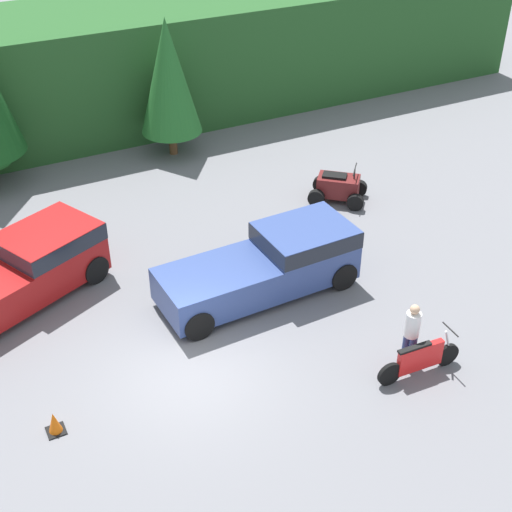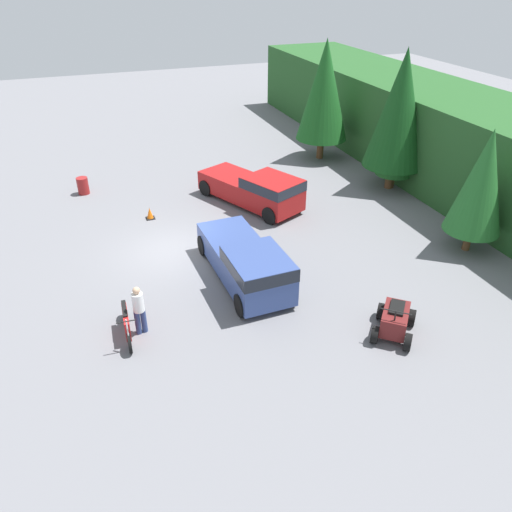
# 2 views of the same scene
# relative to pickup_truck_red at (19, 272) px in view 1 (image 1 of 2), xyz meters

# --- Properties ---
(ground_plane) EXTENTS (80.00, 80.00, 0.00)m
(ground_plane) POSITION_rel_pickup_truck_red_xyz_m (2.93, -4.92, -0.94)
(ground_plane) COLOR slate
(hillside_backdrop) EXTENTS (44.00, 6.00, 4.60)m
(hillside_backdrop) POSITION_rel_pickup_truck_red_xyz_m (2.93, 11.08, 1.36)
(hillside_backdrop) COLOR #235123
(hillside_backdrop) RESTS_ON ground_plane
(tree_right) EXTENTS (2.30, 2.30, 5.22)m
(tree_right) POSITION_rel_pickup_truck_red_xyz_m (7.16, 6.85, 2.13)
(tree_right) COLOR brown
(tree_right) RESTS_ON ground_plane
(pickup_truck_red) EXTENTS (5.99, 4.21, 1.75)m
(pickup_truck_red) POSITION_rel_pickup_truck_red_xyz_m (0.00, 0.00, 0.00)
(pickup_truck_red) COLOR maroon
(pickup_truck_red) RESTS_ON ground_plane
(pickup_truck_second) EXTENTS (5.66, 2.27, 1.75)m
(pickup_truck_second) POSITION_rel_pickup_truck_red_xyz_m (6.37, -2.72, -0.00)
(pickup_truck_second) COLOR #334784
(pickup_truck_second) RESTS_ON ground_plane
(dirt_bike) EXTENTS (2.30, 0.60, 1.16)m
(dirt_bike) POSITION_rel_pickup_truck_red_xyz_m (7.87, -7.42, -0.46)
(dirt_bike) COLOR black
(dirt_bike) RESTS_ON ground_plane
(quad_atv) EXTENTS (2.25, 2.18, 1.26)m
(quad_atv) POSITION_rel_pickup_truck_red_xyz_m (10.81, 0.80, -0.45)
(quad_atv) COLOR black
(quad_atv) RESTS_ON ground_plane
(rider_person) EXTENTS (0.42, 0.42, 1.79)m
(rider_person) POSITION_rel_pickup_truck_red_xyz_m (7.89, -6.97, 0.03)
(rider_person) COLOR navy
(rider_person) RESTS_ON ground_plane
(traffic_cone) EXTENTS (0.42, 0.42, 0.55)m
(traffic_cone) POSITION_rel_pickup_truck_red_xyz_m (-0.44, -5.24, -0.69)
(traffic_cone) COLOR black
(traffic_cone) RESTS_ON ground_plane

